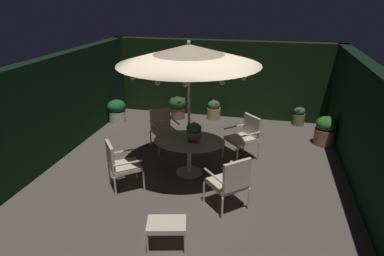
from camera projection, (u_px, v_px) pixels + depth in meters
ground_plane at (194, 175)px, 7.05m from camera, size 6.84×7.99×0.02m
hedge_backdrop_rear at (222, 79)px, 10.09m from camera, size 6.84×0.30×2.28m
hedge_backdrop_left at (48, 111)px, 7.30m from camera, size 0.30×7.99×2.28m
hedge_backdrop_right at (373, 139)px, 5.93m from camera, size 0.30×7.99×2.28m
patio_dining_table at (189, 147)px, 6.87m from camera, size 1.48×1.14×0.76m
patio_umbrella at (189, 55)px, 6.17m from camera, size 2.71×2.71×2.76m
centerpiece_planter at (194, 130)px, 6.69m from camera, size 0.31×0.31×0.41m
patio_chair_north at (230, 181)px, 5.71m from camera, size 0.84×0.85×1.01m
patio_chair_northeast at (245, 135)px, 7.55m from camera, size 0.85×0.85×0.99m
patio_chair_east at (163, 127)px, 8.09m from camera, size 0.80×0.80×0.95m
patio_chair_southeast at (120, 163)px, 6.33m from camera, size 0.79×0.79×0.98m
ottoman_footrest at (167, 225)px, 4.92m from camera, size 0.65×0.51×0.42m
potted_plant_back_right at (117, 111)px, 9.80m from camera, size 0.53×0.53×0.67m
potted_plant_left_far at (214, 110)px, 10.06m from camera, size 0.40×0.40×0.57m
potted_plant_right_near at (326, 130)px, 8.32m from camera, size 0.51×0.51×0.73m
potted_plant_back_left at (299, 116)px, 9.61m from camera, size 0.33×0.33×0.53m
potted_plant_left_near at (178, 107)px, 10.07m from camera, size 0.51×0.51×0.67m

